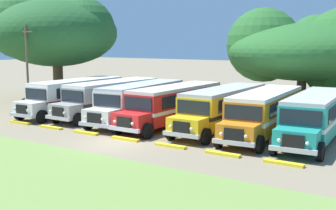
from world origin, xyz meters
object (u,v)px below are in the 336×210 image
object	(u,v)px
parked_bus_slot_2	(141,100)
utility_pole	(27,64)
parked_bus_slot_3	(174,103)
broad_shade_tree	(311,51)
parked_bus_slot_0	(76,94)
parked_bus_slot_5	(265,111)
parked_bus_slot_6	(316,115)
secondary_tree	(58,31)
parked_bus_slot_1	(111,96)
parked_bus_slot_4	(223,106)

from	to	relation	value
parked_bus_slot_2	utility_pole	size ratio (longest dim) A/B	1.46
parked_bus_slot_3	broad_shade_tree	distance (m)	14.54
parked_bus_slot_0	parked_bus_slot_5	bearing A→B (deg)	89.58
parked_bus_slot_0	utility_pole	distance (m)	5.96
parked_bus_slot_6	utility_pole	size ratio (longest dim) A/B	1.46
parked_bus_slot_2	parked_bus_slot_6	bearing A→B (deg)	87.22
broad_shade_tree	secondary_tree	xyz separation A→B (m)	(-24.32, -6.84, 1.92)
secondary_tree	utility_pole	bearing A→B (deg)	-66.10
parked_bus_slot_5	parked_bus_slot_1	bearing A→B (deg)	-95.01
parked_bus_slot_4	utility_pole	size ratio (longest dim) A/B	1.45
parked_bus_slot_2	parked_bus_slot_5	size ratio (longest dim) A/B	1.00
parked_bus_slot_2	parked_bus_slot_5	distance (m)	9.87
parked_bus_slot_0	parked_bus_slot_3	distance (m)	9.86
parked_bus_slot_3	parked_bus_slot_2	bearing A→B (deg)	-90.52
parked_bus_slot_1	parked_bus_slot_3	distance (m)	6.50
parked_bus_slot_6	secondary_tree	bearing A→B (deg)	-104.58
parked_bus_slot_4	utility_pole	distance (m)	19.13
secondary_tree	parked_bus_slot_1	bearing A→B (deg)	-24.20
parked_bus_slot_0	parked_bus_slot_4	xyz separation A→B (m)	(13.51, 0.65, 0.00)
parked_bus_slot_6	secondary_tree	distance (m)	29.09
utility_pole	parked_bus_slot_5	bearing A→B (deg)	2.46
parked_bus_slot_0	parked_bus_slot_2	distance (m)	6.75
secondary_tree	utility_pole	xyz separation A→B (m)	(2.83, -6.39, -3.12)
parked_bus_slot_0	broad_shade_tree	world-z (taller)	broad_shade_tree
parked_bus_slot_0	parked_bus_slot_6	size ratio (longest dim) A/B	1.00
parked_bus_slot_4	parked_bus_slot_6	xyz separation A→B (m)	(6.29, -0.04, 0.00)
parked_bus_slot_0	parked_bus_slot_4	bearing A→B (deg)	90.80
parked_bus_slot_6	broad_shade_tree	bearing A→B (deg)	-166.79
parked_bus_slot_0	broad_shade_tree	distance (m)	20.82
broad_shade_tree	utility_pole	size ratio (longest dim) A/B	1.86
parked_bus_slot_5	broad_shade_tree	size ratio (longest dim) A/B	0.78
parked_bus_slot_6	utility_pole	world-z (taller)	utility_pole
utility_pole	parked_bus_slot_3	bearing A→B (deg)	2.22
parked_bus_slot_2	broad_shade_tree	world-z (taller)	broad_shade_tree
parked_bus_slot_1	parked_bus_slot_3	bearing A→B (deg)	85.68
broad_shade_tree	parked_bus_slot_2	bearing A→B (deg)	-126.53
parked_bus_slot_0	parked_bus_slot_2	world-z (taller)	same
parked_bus_slot_0	parked_bus_slot_5	xyz separation A→B (m)	(16.62, 0.45, 0.00)
parked_bus_slot_2	parked_bus_slot_5	world-z (taller)	same
parked_bus_slot_0	utility_pole	size ratio (longest dim) A/B	1.45
parked_bus_slot_4	secondary_tree	size ratio (longest dim) A/B	0.80
parked_bus_slot_0	parked_bus_slot_3	bearing A→B (deg)	88.58
parked_bus_slot_3	parked_bus_slot_5	distance (m)	6.76
parked_bus_slot_2	utility_pole	world-z (taller)	utility_pole
parked_bus_slot_0	utility_pole	xyz separation A→B (m)	(-5.43, -0.50, 2.42)
utility_pole	broad_shade_tree	bearing A→B (deg)	31.63
parked_bus_slot_3	broad_shade_tree	xyz separation A→B (m)	(6.20, 12.64, 3.63)
broad_shade_tree	parked_bus_slot_4	bearing A→B (deg)	-101.91
parked_bus_slot_3	parked_bus_slot_4	size ratio (longest dim) A/B	1.00
parked_bus_slot_5	utility_pole	xyz separation A→B (m)	(-22.04, -0.95, 2.42)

